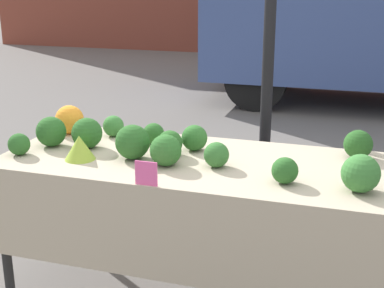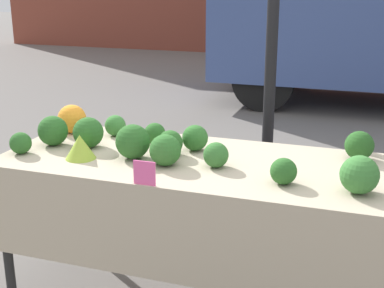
# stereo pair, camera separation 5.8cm
# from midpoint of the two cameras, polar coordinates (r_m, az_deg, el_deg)

# --- Properties ---
(tent_pole) EXTENTS (0.07, 0.07, 2.23)m
(tent_pole) POSITION_cam_midpoint_polar(r_m,az_deg,el_deg) (3.27, 8.88, 7.59)
(tent_pole) COLOR black
(tent_pole) RESTS_ON ground_plane
(market_table) EXTENTS (1.92, 0.81, 0.79)m
(market_table) POSITION_cam_midpoint_polar(r_m,az_deg,el_deg) (2.65, 0.20, -4.04)
(market_table) COLOR tan
(market_table) RESTS_ON ground_plane
(orange_cauliflower) EXTENTS (0.17, 0.17, 0.17)m
(orange_cauliflower) POSITION_cam_midpoint_polar(r_m,az_deg,el_deg) (3.18, -12.18, 2.64)
(orange_cauliflower) COLOR orange
(orange_cauliflower) RESTS_ON market_table
(romanesco_head) EXTENTS (0.15, 0.15, 0.12)m
(romanesco_head) POSITION_cam_midpoint_polar(r_m,az_deg,el_deg) (2.72, -11.25, -0.29)
(romanesco_head) COLOR #93B238
(romanesco_head) RESTS_ON market_table
(broccoli_head_0) EXTENTS (0.16, 0.16, 0.16)m
(broccoli_head_0) POSITION_cam_midpoint_polar(r_m,az_deg,el_deg) (2.35, 18.11, -3.14)
(broccoli_head_0) COLOR #387533
(broccoli_head_0) RESTS_ON market_table
(broccoli_head_1) EXTENTS (0.16, 0.16, 0.16)m
(broccoli_head_1) POSITION_cam_midpoint_polar(r_m,az_deg,el_deg) (2.96, -14.08, 1.38)
(broccoli_head_1) COLOR #285B23
(broccoli_head_1) RESTS_ON market_table
(broccoli_head_2) EXTENTS (0.12, 0.12, 0.12)m
(broccoli_head_2) POSITION_cam_midpoint_polar(r_m,az_deg,el_deg) (3.08, -7.66, 1.97)
(broccoli_head_2) COLOR #387533
(broccoli_head_2) RESTS_ON market_table
(broccoli_head_3) EXTENTS (0.15, 0.15, 0.15)m
(broccoli_head_3) POSITION_cam_midpoint_polar(r_m,az_deg,el_deg) (2.57, -2.23, -0.66)
(broccoli_head_3) COLOR #2D6628
(broccoli_head_3) RESTS_ON market_table
(broccoli_head_4) EXTENTS (0.14, 0.14, 0.14)m
(broccoli_head_4) POSITION_cam_midpoint_polar(r_m,az_deg,el_deg) (2.79, 17.99, -0.15)
(broccoli_head_4) COLOR #23511E
(broccoli_head_4) RESTS_ON market_table
(broccoli_head_5) EXTENTS (0.12, 0.12, 0.12)m
(broccoli_head_5) POSITION_cam_midpoint_polar(r_m,az_deg,el_deg) (2.55, 3.21, -1.17)
(broccoli_head_5) COLOR #336B2D
(broccoli_head_5) RESTS_ON market_table
(broccoli_head_6) EXTENTS (0.13, 0.13, 0.13)m
(broccoli_head_6) POSITION_cam_midpoint_polar(r_m,az_deg,el_deg) (2.72, -1.74, 0.12)
(broccoli_head_6) COLOR #285B23
(broccoli_head_6) RESTS_ON market_table
(broccoli_head_7) EXTENTS (0.16, 0.16, 0.16)m
(broccoli_head_7) POSITION_cam_midpoint_polar(r_m,az_deg,el_deg) (2.89, -10.45, 1.22)
(broccoli_head_7) COLOR #285B23
(broccoli_head_7) RESTS_ON market_table
(broccoli_head_8) EXTENTS (0.11, 0.11, 0.11)m
(broccoli_head_8) POSITION_cam_midpoint_polar(r_m,az_deg,el_deg) (2.87, -17.27, 0.09)
(broccoli_head_8) COLOR #285B23
(broccoli_head_8) RESTS_ON market_table
(broccoli_head_9) EXTENTS (0.17, 0.17, 0.17)m
(broccoli_head_9) POSITION_cam_midpoint_polar(r_m,az_deg,el_deg) (2.68, -5.73, 0.26)
(broccoli_head_9) COLOR #285B23
(broccoli_head_9) RESTS_ON market_table
(broccoli_head_10) EXTENTS (0.12, 0.12, 0.12)m
(broccoli_head_10) POSITION_cam_midpoint_polar(r_m,az_deg,el_deg) (2.91, -3.43, 1.12)
(broccoli_head_10) COLOR #285B23
(broccoli_head_10) RESTS_ON market_table
(broccoli_head_11) EXTENTS (0.12, 0.12, 0.12)m
(broccoli_head_11) POSITION_cam_midpoint_polar(r_m,az_deg,el_deg) (2.38, 10.42, -2.88)
(broccoli_head_11) COLOR #285B23
(broccoli_head_11) RESTS_ON market_table
(broccoli_head_12) EXTENTS (0.14, 0.14, 0.14)m
(broccoli_head_12) POSITION_cam_midpoint_polar(r_m,az_deg,el_deg) (2.79, 0.92, 0.66)
(broccoli_head_12) COLOR #2D6628
(broccoli_head_12) RESTS_ON market_table
(price_sign) EXTENTS (0.10, 0.01, 0.11)m
(price_sign) POSITION_cam_midpoint_polar(r_m,az_deg,el_deg) (2.34, -4.39, -3.11)
(price_sign) COLOR #F45B9E
(price_sign) RESTS_ON market_table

